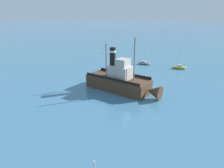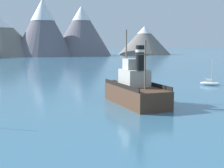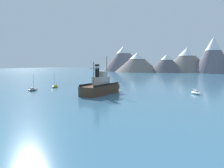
# 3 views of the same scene
# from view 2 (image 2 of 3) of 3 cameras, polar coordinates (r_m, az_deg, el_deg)

# --- Properties ---
(ground_plane) EXTENTS (600.00, 600.00, 0.00)m
(ground_plane) POSITION_cam_2_polar(r_m,az_deg,el_deg) (45.94, 2.97, -3.30)
(ground_plane) COLOR teal
(old_tugboat) EXTENTS (4.90, 14.53, 9.90)m
(old_tugboat) POSITION_cam_2_polar(r_m,az_deg,el_deg) (45.77, 3.66, -1.02)
(old_tugboat) COLOR #4C3323
(old_tugboat) RESTS_ON ground
(sailboat_white) EXTENTS (3.42, 3.51, 4.90)m
(sailboat_white) POSITION_cam_2_polar(r_m,az_deg,el_deg) (67.46, 16.01, 0.16)
(sailboat_white) COLOR white
(sailboat_white) RESTS_ON ground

